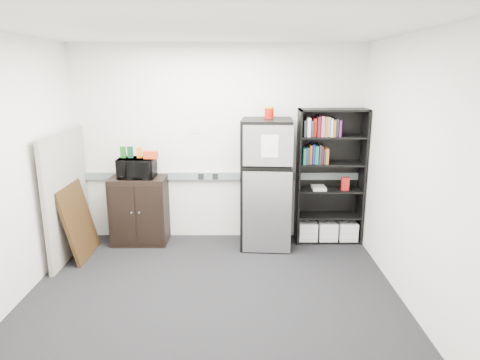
{
  "coord_description": "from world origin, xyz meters",
  "views": [
    {
      "loc": [
        0.3,
        -4.11,
        2.33
      ],
      "look_at": [
        0.3,
        0.9,
        1.05
      ],
      "focal_mm": 32.0,
      "sensor_mm": 36.0,
      "label": 1
    }
  ],
  "objects": [
    {
      "name": "electrical_raceway",
      "position": [
        0.0,
        1.72,
        0.9
      ],
      "size": [
        3.92,
        0.05,
        0.1
      ],
      "primitive_type": "cube",
      "color": "gray",
      "rests_on": "wall_back"
    },
    {
      "name": "cubicle_partition",
      "position": [
        -1.9,
        1.08,
        0.81
      ],
      "size": [
        0.06,
        1.3,
        1.62
      ],
      "color": "gray",
      "rests_on": "floor"
    },
    {
      "name": "snack_box_c",
      "position": [
        -1.05,
        1.52,
        1.27
      ],
      "size": [
        0.08,
        0.06,
        0.14
      ],
      "primitive_type": "cube",
      "rotation": [
        0.0,
        0.0,
        0.21
      ],
      "color": "orange",
      "rests_on": "microwave"
    },
    {
      "name": "wall_back",
      "position": [
        0.0,
        1.75,
        1.35
      ],
      "size": [
        4.0,
        0.02,
        2.7
      ],
      "primitive_type": "cube",
      "color": "white",
      "rests_on": "floor"
    },
    {
      "name": "cabinet",
      "position": [
        -1.09,
        1.5,
        0.47
      ],
      "size": [
        0.75,
        0.5,
        0.93
      ],
      "color": "black",
      "rests_on": "floor"
    },
    {
      "name": "wall_right",
      "position": [
        2.0,
        0.0,
        1.35
      ],
      "size": [
        0.02,
        3.5,
        2.7
      ],
      "primitive_type": "cube",
      "color": "white",
      "rests_on": "floor"
    },
    {
      "name": "floor",
      "position": [
        0.0,
        0.0,
        0.0
      ],
      "size": [
        4.0,
        4.0,
        0.0
      ],
      "primitive_type": "plane",
      "color": "black",
      "rests_on": "ground"
    },
    {
      "name": "snack_box_a",
      "position": [
        -1.27,
        1.52,
        1.28
      ],
      "size": [
        0.07,
        0.05,
        0.15
      ],
      "primitive_type": "cube",
      "rotation": [
        0.0,
        0.0,
        0.02
      ],
      "color": "#195418",
      "rests_on": "microwave"
    },
    {
      "name": "ceiling",
      "position": [
        0.0,
        0.0,
        2.7
      ],
      "size": [
        4.0,
        3.5,
        0.02
      ],
      "primitive_type": "cube",
      "color": "white",
      "rests_on": "wall_back"
    },
    {
      "name": "refrigerator",
      "position": [
        0.64,
        1.42,
        0.86
      ],
      "size": [
        0.69,
        0.72,
        1.73
      ],
      "rotation": [
        0.0,
        0.0,
        -0.07
      ],
      "color": "black",
      "rests_on": "floor"
    },
    {
      "name": "bookshelf",
      "position": [
        1.53,
        1.57,
        0.91
      ],
      "size": [
        0.9,
        0.34,
        1.85
      ],
      "color": "black",
      "rests_on": "floor"
    },
    {
      "name": "microwave",
      "position": [
        -1.09,
        1.48,
        1.07
      ],
      "size": [
        0.49,
        0.33,
        0.27
      ],
      "primitive_type": "imported",
      "rotation": [
        0.0,
        0.0,
        -0.01
      ],
      "color": "black",
      "rests_on": "cabinet"
    },
    {
      "name": "coffee_can",
      "position": [
        0.68,
        1.55,
        1.81
      ],
      "size": [
        0.12,
        0.12,
        0.17
      ],
      "color": "#B11408",
      "rests_on": "refrigerator"
    },
    {
      "name": "framed_poster",
      "position": [
        -1.77,
        1.04,
        0.48
      ],
      "size": [
        0.26,
        0.75,
        0.94
      ],
      "rotation": [
        0.0,
        -0.23,
        0.0
      ],
      "color": "black",
      "rests_on": "floor"
    },
    {
      "name": "snack_box_b",
      "position": [
        -1.17,
        1.52,
        1.28
      ],
      "size": [
        0.07,
        0.06,
        0.15
      ],
      "primitive_type": "cube",
      "rotation": [
        0.0,
        0.0,
        0.07
      ],
      "color": "#0C3620",
      "rests_on": "microwave"
    },
    {
      "name": "wall_note",
      "position": [
        -0.35,
        1.74,
        1.55
      ],
      "size": [
        0.14,
        0.0,
        0.1
      ],
      "primitive_type": "cube",
      "color": "white",
      "rests_on": "wall_back"
    },
    {
      "name": "snack_bag",
      "position": [
        -0.89,
        1.47,
        1.25
      ],
      "size": [
        0.19,
        0.11,
        0.1
      ],
      "primitive_type": "cube",
      "rotation": [
        0.0,
        0.0,
        -0.08
      ],
      "color": "red",
      "rests_on": "microwave"
    },
    {
      "name": "wall_left",
      "position": [
        -2.0,
        0.0,
        1.35
      ],
      "size": [
        0.02,
        3.5,
        2.7
      ],
      "primitive_type": "cube",
      "color": "white",
      "rests_on": "floor"
    }
  ]
}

